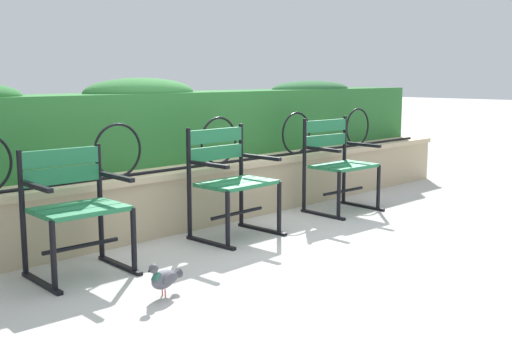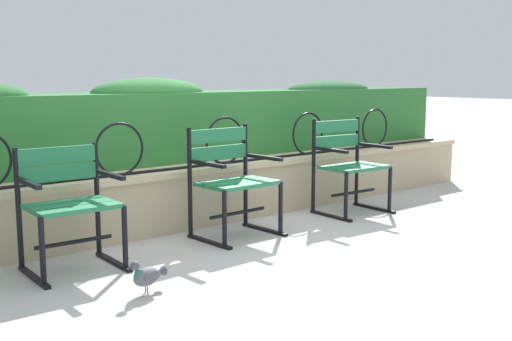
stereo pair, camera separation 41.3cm
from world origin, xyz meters
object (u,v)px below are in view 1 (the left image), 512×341
at_px(park_chair_left, 74,205).
at_px(park_chair_right, 338,162).
at_px(park_chair_centre, 230,178).
at_px(pigeon_near_chairs, 164,278).

height_order(park_chair_left, park_chair_right, park_chair_right).
distance_m(park_chair_left, park_chair_centre, 1.37).
bearing_deg(park_chair_right, park_chair_centre, 179.33).
distance_m(park_chair_left, pigeon_near_chairs, 0.85).
distance_m(park_chair_centre, pigeon_near_chairs, 1.50).
bearing_deg(park_chair_centre, pigeon_near_chairs, -148.47).
xyz_separation_m(park_chair_centre, pigeon_near_chairs, (-1.24, -0.76, -0.36)).
relative_size(park_chair_left, pigeon_near_chairs, 2.86).
xyz_separation_m(park_chair_centre, park_chair_right, (1.39, -0.02, 0.00)).
height_order(park_chair_centre, pigeon_near_chairs, park_chair_centre).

